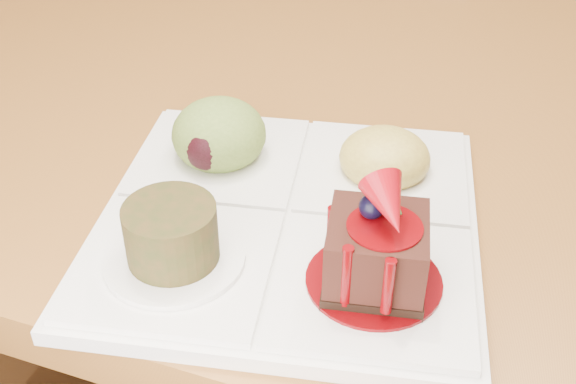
% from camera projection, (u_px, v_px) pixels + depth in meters
% --- Properties ---
extents(ground, '(6.00, 6.00, 0.00)m').
position_uv_depth(ground, '(392.00, 291.00, 1.57)').
color(ground, brown).
extents(sampler_plate, '(0.33, 0.33, 0.11)m').
position_uv_depth(sampler_plate, '(286.00, 203.00, 0.54)').
color(sampler_plate, white).
rests_on(sampler_plate, dining_table).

